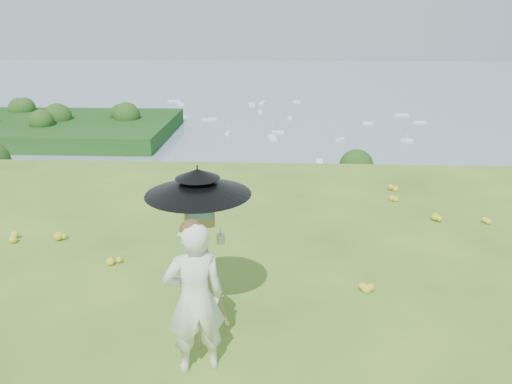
{
  "coord_description": "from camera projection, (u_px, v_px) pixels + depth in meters",
  "views": [
    {
      "loc": [
        0.88,
        -5.0,
        3.45
      ],
      "look_at": [
        0.55,
        2.25,
        0.89
      ],
      "focal_mm": 35.0,
      "sensor_mm": 36.0,
      "label": 1
    }
  ],
  "objects": [
    {
      "name": "ground",
      "position": [
        201.0,
        326.0,
        5.9
      ],
      "size": [
        14.0,
        14.0,
        0.0
      ],
      "primitive_type": "plane",
      "color": "#467621",
      "rests_on": "ground"
    },
    {
      "name": "forest_slope",
      "position": [
        266.0,
        370.0,
        48.51
      ],
      "size": [
        140.0,
        56.0,
        22.0
      ],
      "primitive_type": "cube",
      "color": "#0E350E",
      "rests_on": "bay_water"
    },
    {
      "name": "shoreline_tier",
      "position": [
        272.0,
        252.0,
        88.52
      ],
      "size": [
        170.0,
        28.0,
        8.0
      ],
      "primitive_type": "cube",
      "color": "#6B6055",
      "rests_on": "bay_water"
    },
    {
      "name": "bay_water",
      "position": [
        277.0,
        98.0,
        243.33
      ],
      "size": [
        700.0,
        700.0,
        0.0
      ],
      "primitive_type": "plane",
      "color": "#7088A0",
      "rests_on": "ground"
    },
    {
      "name": "peninsula",
      "position": [
        49.0,
        121.0,
        164.82
      ],
      "size": [
        90.0,
        60.0,
        12.0
      ],
      "primitive_type": null,
      "color": "#0E350E",
      "rests_on": "bay_water"
    },
    {
      "name": "slope_trees",
      "position": [
        267.0,
        239.0,
        43.86
      ],
      "size": [
        110.0,
        50.0,
        6.0
      ],
      "primitive_type": null,
      "color": "#214615",
      "rests_on": "forest_slope"
    },
    {
      "name": "harbor_town",
      "position": [
        272.0,
        218.0,
        86.36
      ],
      "size": [
        110.0,
        22.0,
        5.0
      ],
      "primitive_type": null,
      "color": "silver",
      "rests_on": "shoreline_tier"
    },
    {
      "name": "moored_boats",
      "position": [
        239.0,
        132.0,
        169.32
      ],
      "size": [
        140.0,
        140.0,
        0.7
      ],
      "primitive_type": null,
      "color": "white",
      "rests_on": "bay_water"
    },
    {
      "name": "wildflowers",
      "position": [
        204.0,
        309.0,
        6.11
      ],
      "size": [
        10.0,
        10.5,
        0.12
      ],
      "primitive_type": null,
      "color": "yellow",
      "rests_on": "ground"
    },
    {
      "name": "painter",
      "position": [
        195.0,
        299.0,
        4.92
      ],
      "size": [
        0.7,
        0.57,
        1.65
      ],
      "primitive_type": "imported",
      "rotation": [
        0.0,
        0.0,
        3.48
      ],
      "color": "white",
      "rests_on": "ground"
    },
    {
      "name": "field_easel",
      "position": [
        202.0,
        269.0,
        5.49
      ],
      "size": [
        0.8,
        0.8,
        1.65
      ],
      "primitive_type": null,
      "rotation": [
        0.0,
        0.0,
        0.33
      ],
      "color": "#A27C44",
      "rests_on": "ground"
    },
    {
      "name": "sun_umbrella",
      "position": [
        198.0,
        195.0,
        5.24
      ],
      "size": [
        1.29,
        1.29,
        0.65
      ],
      "primitive_type": null,
      "rotation": [
        0.0,
        0.0,
        0.16
      ],
      "color": "black",
      "rests_on": "field_easel"
    },
    {
      "name": "painter_cap",
      "position": [
        191.0,
        226.0,
        4.66
      ],
      "size": [
        0.28,
        0.31,
        0.1
      ],
      "primitive_type": null,
      "rotation": [
        0.0,
        0.0,
        0.24
      ],
      "color": "#C56C72",
      "rests_on": "painter"
    }
  ]
}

